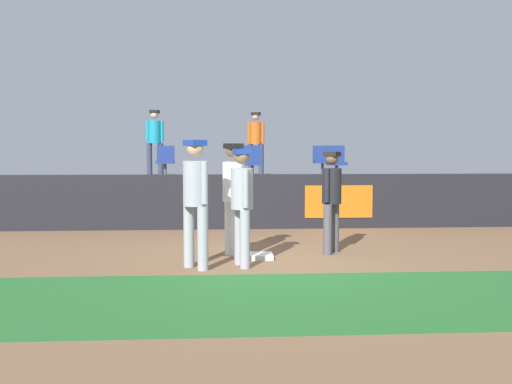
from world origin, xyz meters
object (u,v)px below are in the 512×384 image
at_px(player_runner_visitor, 242,199).
at_px(seat_front_center, 252,161).
at_px(seat_back_left, 165,159).
at_px(player_umpire, 332,195).
at_px(spectator_capped, 256,139).
at_px(player_fielder_home, 233,192).
at_px(player_coach_visitor, 195,195).
at_px(seat_back_right, 322,159).
at_px(seat_front_right, 336,161).
at_px(spectator_hooded, 155,138).
at_px(first_base, 260,256).

height_order(player_runner_visitor, seat_front_center, seat_front_center).
xyz_separation_m(player_runner_visitor, seat_back_left, (-1.75, 7.44, 0.44)).
height_order(player_runner_visitor, player_umpire, player_runner_visitor).
relative_size(player_umpire, seat_back_left, 2.04).
bearing_deg(spectator_capped, player_umpire, 113.32).
bearing_deg(player_fielder_home, seat_back_left, 170.05).
distance_m(player_coach_visitor, seat_back_right, 8.23).
distance_m(player_umpire, spectator_capped, 7.57).
height_order(player_fielder_home, player_umpire, player_fielder_home).
bearing_deg(seat_front_right, player_umpire, -102.19).
bearing_deg(seat_front_right, spectator_capped, 122.20).
bearing_deg(spectator_hooded, player_fielder_home, 114.16).
height_order(first_base, seat_back_right, seat_back_right).
distance_m(player_fielder_home, seat_front_right, 5.51).
relative_size(player_runner_visitor, seat_back_right, 2.10).
bearing_deg(player_coach_visitor, player_umpire, 78.21).
distance_m(seat_front_right, seat_back_right, 1.80).
height_order(player_coach_visitor, seat_front_center, player_coach_visitor).
xyz_separation_m(seat_front_center, spectator_capped, (0.28, 2.84, 0.57)).
distance_m(player_runner_visitor, seat_back_left, 7.65).
relative_size(first_base, seat_back_right, 0.48).
relative_size(player_fielder_home, player_runner_visitor, 1.05).
distance_m(seat_front_center, seat_front_right, 2.06).
bearing_deg(player_runner_visitor, seat_back_left, -179.90).
relative_size(player_coach_visitor, spectator_capped, 1.05).
bearing_deg(seat_front_center, seat_back_right, 41.51).
bearing_deg(player_umpire, seat_front_right, -157.90).
bearing_deg(player_fielder_home, seat_back_right, 134.46).
distance_m(first_base, player_fielder_home, 1.13).
bearing_deg(player_coach_visitor, spectator_capped, 131.45).
bearing_deg(player_runner_visitor, seat_front_center, 161.93).
height_order(player_coach_visitor, seat_back_right, player_coach_visitor).
relative_size(seat_back_right, spectator_hooded, 0.45).
height_order(seat_front_center, spectator_capped, spectator_capped).
bearing_deg(seat_front_right, player_runner_visitor, -114.32).
bearing_deg(seat_front_center, player_runner_visitor, -94.90).
bearing_deg(first_base, seat_back_left, 106.86).
height_order(seat_front_right, seat_back_right, same).
height_order(first_base, spectator_hooded, spectator_hooded).
bearing_deg(seat_back_left, player_runner_visitor, -76.74).
height_order(first_base, seat_front_center, seat_front_center).
distance_m(first_base, spectator_capped, 8.13).
distance_m(player_umpire, seat_back_left, 7.23).
distance_m(player_fielder_home, seat_front_center, 4.87).
relative_size(player_fielder_home, seat_front_right, 2.20).
xyz_separation_m(seat_back_left, spectator_capped, (2.51, 1.04, 0.57)).
height_order(seat_back_left, seat_front_right, same).
distance_m(player_runner_visitor, player_coach_visitor, 0.70).
bearing_deg(player_runner_visitor, seat_front_right, 142.52).
relative_size(seat_front_center, seat_front_right, 1.00).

